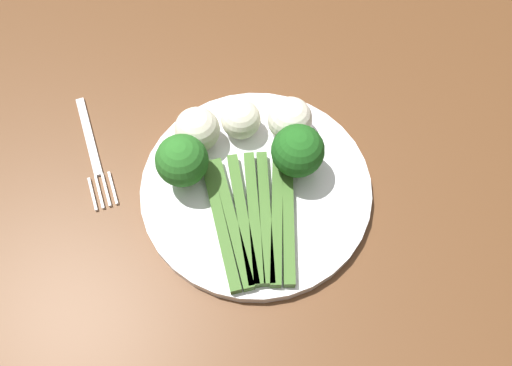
{
  "coord_description": "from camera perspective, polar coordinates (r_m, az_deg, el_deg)",
  "views": [
    {
      "loc": [
        -0.04,
        0.29,
        1.27
      ],
      "look_at": [
        -0.06,
        0.02,
        0.77
      ],
      "focal_mm": 35.32,
      "sensor_mm": 36.0,
      "label": 1
    }
  ],
  "objects": [
    {
      "name": "dining_table",
      "position": [
        0.69,
        -4.84,
        -3.31
      ],
      "size": [
        1.25,
        1.02,
        0.75
      ],
      "color": "brown",
      "rests_on": "ground_plane"
    },
    {
      "name": "broccoli_left",
      "position": [
        0.55,
        -8.37,
        2.47
      ],
      "size": [
        0.06,
        0.06,
        0.07
      ],
      "color": "#568E33",
      "rests_on": "plate"
    },
    {
      "name": "cauliflower_near_fork",
      "position": [
        0.59,
        -6.67,
        6.02
      ],
      "size": [
        0.05,
        0.05,
        0.05
      ],
      "primitive_type": "sphere",
      "color": "silver",
      "rests_on": "plate"
    },
    {
      "name": "cauliflower_front_left",
      "position": [
        0.6,
        -1.74,
        7.22
      ],
      "size": [
        0.05,
        0.05,
        0.05
      ],
      "primitive_type": "sphere",
      "color": "silver",
      "rests_on": "plate"
    },
    {
      "name": "plate",
      "position": [
        0.59,
        -0.0,
        -0.57
      ],
      "size": [
        0.27,
        0.27,
        0.01
      ],
      "primitive_type": "cylinder",
      "color": "white",
      "rests_on": "dining_table"
    },
    {
      "name": "fork",
      "position": [
        0.65,
        -17.96,
        3.33
      ],
      "size": [
        0.06,
        0.16,
        0.0
      ],
      "rotation": [
        0.0,
        0.0,
        1.86
      ],
      "color": "silver",
      "rests_on": "dining_table"
    },
    {
      "name": "broccoli_back",
      "position": [
        0.55,
        4.75,
        3.59
      ],
      "size": [
        0.06,
        0.06,
        0.07
      ],
      "color": "#4C7F2B",
      "rests_on": "plate"
    },
    {
      "name": "ground_plane",
      "position": [
        1.32,
        -2.63,
        -15.34
      ],
      "size": [
        6.0,
        6.0,
        0.02
      ],
      "primitive_type": "cube",
      "color": "tan"
    },
    {
      "name": "asparagus_bundle",
      "position": [
        0.55,
        -0.21,
        -3.99
      ],
      "size": [
        0.11,
        0.16,
        0.01
      ],
      "rotation": [
        0.0,
        0.0,
        4.73
      ],
      "color": "#3D6626",
      "rests_on": "plate"
    },
    {
      "name": "cauliflower_mid",
      "position": [
        0.6,
        3.84,
        7.22
      ],
      "size": [
        0.05,
        0.05,
        0.05
      ],
      "primitive_type": "sphere",
      "color": "white",
      "rests_on": "plate"
    }
  ]
}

